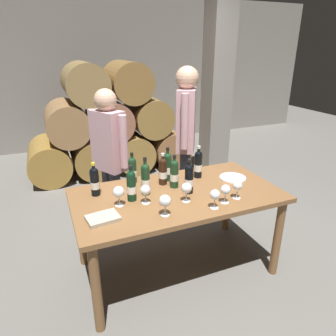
{
  "coord_description": "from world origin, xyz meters",
  "views": [
    {
      "loc": [
        -0.94,
        -2.06,
        1.89
      ],
      "look_at": [
        0.0,
        0.2,
        0.91
      ],
      "focal_mm": 32.58,
      "sensor_mm": 36.0,
      "label": 1
    }
  ],
  "objects": [
    {
      "name": "wine_glass_0",
      "position": [
        0.27,
        -0.29,
        0.87
      ],
      "size": [
        0.08,
        0.08,
        0.15
      ],
      "color": "white",
      "rests_on": "dining_table"
    },
    {
      "name": "wine_bottle_7",
      "position": [
        0.09,
        -0.02,
        0.89
      ],
      "size": [
        0.07,
        0.07,
        0.3
      ],
      "color": "black",
      "rests_on": "dining_table"
    },
    {
      "name": "stone_pillar",
      "position": [
        1.3,
        1.6,
        1.3
      ],
      "size": [
        0.32,
        0.32,
        2.6
      ],
      "primitive_type": "cube",
      "color": "gray",
      "rests_on": "ground_plane"
    },
    {
      "name": "wine_bottle_2",
      "position": [
        0.03,
        0.12,
        0.89
      ],
      "size": [
        0.07,
        0.07,
        0.29
      ],
      "color": "#19381E",
      "rests_on": "dining_table"
    },
    {
      "name": "wine_bottle_4",
      "position": [
        -0.28,
        0.35,
        0.88
      ],
      "size": [
        0.07,
        0.07,
        0.28
      ],
      "color": "#19381E",
      "rests_on": "dining_table"
    },
    {
      "name": "wine_bottle_1",
      "position": [
        -0.63,
        0.23,
        0.88
      ],
      "size": [
        0.07,
        0.07,
        0.28
      ],
      "color": "black",
      "rests_on": "dining_table"
    },
    {
      "name": "wine_bottle_3",
      "position": [
        -0.38,
        0.03,
        0.89
      ],
      "size": [
        0.07,
        0.07,
        0.29
      ],
      "color": "black",
      "rests_on": "dining_table"
    },
    {
      "name": "serving_plate",
      "position": [
        0.59,
        0.08,
        0.77
      ],
      "size": [
        0.24,
        0.24,
        0.01
      ],
      "primitive_type": "cylinder",
      "color": "white",
      "rests_on": "dining_table"
    },
    {
      "name": "taster_seated_left",
      "position": [
        -0.4,
        0.72,
        0.92
      ],
      "size": [
        0.31,
        0.44,
        1.54
      ],
      "color": "#383842",
      "rests_on": "ground_plane"
    },
    {
      "name": "tasting_notebook",
      "position": [
        -0.65,
        -0.18,
        0.77
      ],
      "size": [
        0.24,
        0.19,
        0.03
      ],
      "primitive_type": "cube",
      "rotation": [
        0.0,
        0.0,
        0.13
      ],
      "color": "#B2A893",
      "rests_on": "dining_table"
    },
    {
      "name": "sommelier_presenting",
      "position": [
        0.43,
        0.75,
        1.04
      ],
      "size": [
        0.32,
        0.44,
        1.72
      ],
      "color": "#383842",
      "rests_on": "ground_plane"
    },
    {
      "name": "wine_glass_4",
      "position": [
        0.4,
        -0.26,
        0.87
      ],
      "size": [
        0.08,
        0.08,
        0.15
      ],
      "color": "white",
      "rests_on": "dining_table"
    },
    {
      "name": "cellar_back_wall",
      "position": [
        0.0,
        4.2,
        1.4
      ],
      "size": [
        10.0,
        0.24,
        2.8
      ],
      "primitive_type": "cube",
      "color": "gray",
      "rests_on": "ground_plane"
    },
    {
      "name": "ground_plane",
      "position": [
        0.0,
        0.0,
        0.0
      ],
      "size": [
        14.0,
        14.0,
        0.0
      ],
      "primitive_type": "plane",
      "color": "#66635E"
    },
    {
      "name": "wine_glass_5",
      "position": [
        -0.3,
        -0.07,
        0.87
      ],
      "size": [
        0.08,
        0.08,
        0.15
      ],
      "color": "white",
      "rests_on": "dining_table"
    },
    {
      "name": "wine_glass_6",
      "position": [
        -0.23,
        -0.29,
        0.87
      ],
      "size": [
        0.09,
        0.09,
        0.16
      ],
      "color": "white",
      "rests_on": "dining_table"
    },
    {
      "name": "wine_bottle_0",
      "position": [
        0.31,
        0.23,
        0.89
      ],
      "size": [
        0.07,
        0.07,
        0.3
      ],
      "color": "black",
      "rests_on": "dining_table"
    },
    {
      "name": "wine_bottle_6",
      "position": [
        0.03,
        0.28,
        0.89
      ],
      "size": [
        0.07,
        0.07,
        0.31
      ],
      "color": "#19381E",
      "rests_on": "dining_table"
    },
    {
      "name": "wine_bottle_5",
      "position": [
        -0.04,
        0.22,
        0.88
      ],
      "size": [
        0.07,
        0.07,
        0.28
      ],
      "color": "black",
      "rests_on": "dining_table"
    },
    {
      "name": "wine_glass_2",
      "position": [
        0.01,
        -0.16,
        0.87
      ],
      "size": [
        0.08,
        0.08,
        0.16
      ],
      "color": "white",
      "rests_on": "dining_table"
    },
    {
      "name": "wine_bottle_8",
      "position": [
        -0.24,
        0.09,
        0.9
      ],
      "size": [
        0.07,
        0.07,
        0.32
      ],
      "color": "#19381E",
      "rests_on": "dining_table"
    },
    {
      "name": "barrel_stack",
      "position": [
        -0.0,
        2.6,
        0.72
      ],
      "size": [
        2.49,
        0.9,
        1.69
      ],
      "color": "olive",
      "rests_on": "ground_plane"
    },
    {
      "name": "wine_glass_1",
      "position": [
        -0.49,
        -0.03,
        0.87
      ],
      "size": [
        0.09,
        0.09,
        0.16
      ],
      "color": "white",
      "rests_on": "dining_table"
    },
    {
      "name": "wine_glass_3",
      "position": [
        0.15,
        -0.33,
        0.87
      ],
      "size": [
        0.08,
        0.08,
        0.15
      ],
      "color": "white",
      "rests_on": "dining_table"
    },
    {
      "name": "dining_table",
      "position": [
        0.0,
        0.0,
        0.67
      ],
      "size": [
        1.7,
        0.9,
        0.76
      ],
      "color": "brown",
      "rests_on": "ground_plane"
    }
  ]
}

